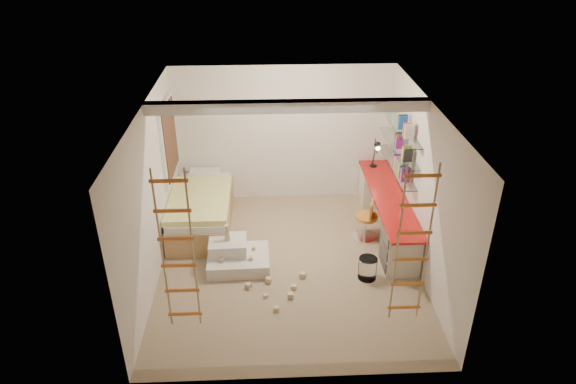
{
  "coord_description": "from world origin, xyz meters",
  "views": [
    {
      "loc": [
        -0.31,
        -6.59,
        4.9
      ],
      "look_at": [
        0.0,
        0.3,
        1.15
      ],
      "focal_mm": 32.0,
      "sensor_mm": 36.0,
      "label": 1
    }
  ],
  "objects_px": {
    "swivel_chair": "(366,225)",
    "bed": "(201,210)",
    "desk": "(387,212)",
    "play_platform": "(236,256)"
  },
  "relations": [
    {
      "from": "swivel_chair",
      "to": "play_platform",
      "type": "relative_size",
      "value": 0.75
    },
    {
      "from": "bed",
      "to": "play_platform",
      "type": "relative_size",
      "value": 2.06
    },
    {
      "from": "swivel_chair",
      "to": "play_platform",
      "type": "height_order",
      "value": "swivel_chair"
    },
    {
      "from": "desk",
      "to": "swivel_chair",
      "type": "bearing_deg",
      "value": -155.69
    },
    {
      "from": "desk",
      "to": "play_platform",
      "type": "bearing_deg",
      "value": -162.13
    },
    {
      "from": "desk",
      "to": "swivel_chair",
      "type": "distance_m",
      "value": 0.43
    },
    {
      "from": "swivel_chair",
      "to": "bed",
      "type": "bearing_deg",
      "value": 169.36
    },
    {
      "from": "desk",
      "to": "play_platform",
      "type": "relative_size",
      "value": 2.88
    },
    {
      "from": "bed",
      "to": "swivel_chair",
      "type": "distance_m",
      "value": 2.88
    },
    {
      "from": "bed",
      "to": "play_platform",
      "type": "distance_m",
      "value": 1.36
    }
  ]
}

